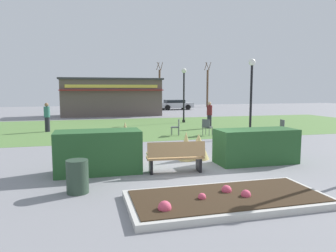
{
  "coord_description": "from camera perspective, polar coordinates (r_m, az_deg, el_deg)",
  "views": [
    {
      "loc": [
        -3.2,
        -8.98,
        2.46
      ],
      "look_at": [
        -0.27,
        2.24,
        1.11
      ],
      "focal_mm": 33.63,
      "sensor_mm": 36.0,
      "label": 1
    }
  ],
  "objects": [
    {
      "name": "cafe_chair_center",
      "position": [
        16.93,
        7.05,
        0.03
      ],
      "size": [
        0.62,
        0.62,
        0.89
      ],
      "color": "#4C5156",
      "rests_on": "ground_plane"
    },
    {
      "name": "cafe_chair_east",
      "position": [
        17.57,
        20.29,
        -0.09
      ],
      "size": [
        0.5,
        0.5,
        0.89
      ],
      "color": "#4C5156",
      "rests_on": "ground_plane"
    },
    {
      "name": "lawn_patch",
      "position": [
        20.85,
        -5.71,
        -0.16
      ],
      "size": [
        36.0,
        12.0,
        0.01
      ],
      "primitive_type": "cube",
      "color": "#5B8442",
      "rests_on": "ground_plane"
    },
    {
      "name": "lamppost_far",
      "position": [
        23.51,
        2.9,
        6.83
      ],
      "size": [
        0.36,
        0.36,
        4.03
      ],
      "color": "black",
      "rests_on": "ground_plane"
    },
    {
      "name": "tree_right_bg",
      "position": [
        45.26,
        -1.54,
        7.05
      ],
      "size": [
        0.91,
        0.96,
        6.33
      ],
      "color": "brown",
      "rests_on": "ground_plane"
    },
    {
      "name": "ground_plane",
      "position": [
        9.85,
        4.85,
        -7.85
      ],
      "size": [
        80.0,
        80.0,
        0.0
      ],
      "primitive_type": "plane",
      "color": "gray"
    },
    {
      "name": "cafe_chair_west",
      "position": [
        16.82,
        1.61,
        0.04
      ],
      "size": [
        0.57,
        0.57,
        0.89
      ],
      "color": "#4C5156",
      "rests_on": "ground_plane"
    },
    {
      "name": "person_strolling",
      "position": [
        20.11,
        7.52,
        2.02
      ],
      "size": [
        0.34,
        0.34,
        1.69
      ],
      "rotation": [
        0.0,
        0.0,
        5.1
      ],
      "color": "#23232D",
      "rests_on": "ground_plane"
    },
    {
      "name": "person_standing",
      "position": [
        19.65,
        -21.07,
        1.52
      ],
      "size": [
        0.34,
        0.34,
        1.69
      ],
      "rotation": [
        0.0,
        0.0,
        3.62
      ],
      "color": "#23232D",
      "rests_on": "ground_plane"
    },
    {
      "name": "ornamental_grass_behind_center",
      "position": [
        10.76,
        -7.73,
        -2.91
      ],
      "size": [
        0.76,
        0.76,
        1.37
      ],
      "primitive_type": "cone",
      "color": "tan",
      "rests_on": "ground_plane"
    },
    {
      "name": "ornamental_grass_behind_left",
      "position": [
        11.22,
        5.57,
        -3.7
      ],
      "size": [
        0.76,
        0.76,
        0.9
      ],
      "primitive_type": "cone",
      "color": "tan",
      "rests_on": "ground_plane"
    },
    {
      "name": "lamppost_mid",
      "position": [
        16.89,
        14.86,
        6.71
      ],
      "size": [
        0.36,
        0.36,
        4.03
      ],
      "color": "black",
      "rests_on": "ground_plane"
    },
    {
      "name": "hedge_right",
      "position": [
        10.95,
        15.64,
        -3.53
      ],
      "size": [
        2.68,
        1.1,
        1.14
      ],
      "primitive_type": "cube",
      "color": "#28562B",
      "rests_on": "ground_plane"
    },
    {
      "name": "flower_bed",
      "position": [
        7.16,
        10.62,
        -12.81
      ],
      "size": [
        4.37,
        1.98,
        0.32
      ],
      "color": "beige",
      "rests_on": "ground_plane"
    },
    {
      "name": "ornamental_grass_behind_right",
      "position": [
        10.97,
        3.3,
        -3.67
      ],
      "size": [
        0.53,
        0.53,
        1.0
      ],
      "primitive_type": "cone",
      "color": "tan",
      "rests_on": "ground_plane"
    },
    {
      "name": "parked_car_east_slot",
      "position": [
        38.8,
        1.32,
        3.94
      ],
      "size": [
        4.28,
        2.2,
        1.2
      ],
      "color": "#B7BABF",
      "rests_on": "ground_plane"
    },
    {
      "name": "tree_left_bg",
      "position": [
        44.86,
        7.16,
        6.97
      ],
      "size": [
        0.91,
        0.96,
        6.26
      ],
      "color": "brown",
      "rests_on": "ground_plane"
    },
    {
      "name": "park_bench",
      "position": [
        9.34,
        1.38,
        -5.59
      ],
      "size": [
        1.74,
        0.68,
        0.95
      ],
      "color": "tan",
      "rests_on": "ground_plane"
    },
    {
      "name": "hedge_left",
      "position": [
        9.53,
        -12.52,
        -4.58
      ],
      "size": [
        2.47,
        1.1,
        1.26
      ],
      "primitive_type": "cube",
      "color": "#28562B",
      "rests_on": "ground_plane"
    },
    {
      "name": "parked_car_west_slot",
      "position": [
        37.32,
        -13.8,
        3.65
      ],
      "size": [
        4.29,
        2.23,
        1.2
      ],
      "color": "black",
      "rests_on": "ground_plane"
    },
    {
      "name": "food_kiosk",
      "position": [
        30.49,
        -10.23,
        5.22
      ],
      "size": [
        9.4,
        4.07,
        3.51
      ],
      "color": "#594C47",
      "rests_on": "ground_plane"
    },
    {
      "name": "trash_bin",
      "position": [
        7.87,
        -16.09,
        -8.79
      ],
      "size": [
        0.52,
        0.52,
        0.8
      ],
      "primitive_type": "cylinder",
      "color": "#2D4233",
      "rests_on": "ground_plane"
    },
    {
      "name": "parked_car_center_slot",
      "position": [
        37.78,
        -5.63,
        3.84
      ],
      "size": [
        4.35,
        2.34,
        1.2
      ],
      "color": "#2D6638",
      "rests_on": "ground_plane"
    }
  ]
}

